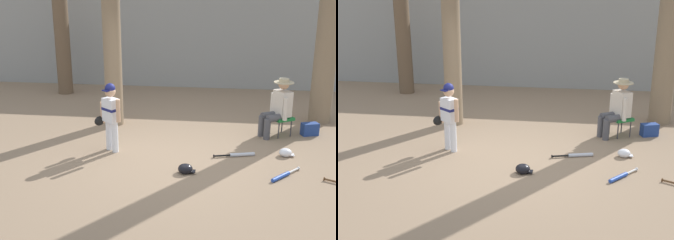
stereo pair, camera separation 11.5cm
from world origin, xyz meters
TOP-DOWN VIEW (x-y plane):
  - ground_plane at (0.00, 0.00)m, footprint 60.00×60.00m
  - concrete_back_wall at (0.00, 5.67)m, footprint 18.00×0.36m
  - tree_near_player at (-1.51, 1.87)m, footprint 0.60×0.60m
  - tree_behind_spectator at (3.05, 2.60)m, footprint 0.63×0.63m
  - young_ballplayer at (-1.19, 0.28)m, footprint 0.59×0.41m
  - folding_stool at (2.07, 1.55)m, footprint 0.54×0.54m
  - seated_spectator at (1.99, 1.50)m, footprint 0.66×0.56m
  - handbag_beside_stool at (2.68, 1.63)m, footprint 0.38×0.28m
  - tree_far_left at (-3.54, 4.38)m, footprint 0.64×0.64m
  - bat_blue_youth at (1.89, -0.54)m, footprint 0.54×0.59m
  - bat_aluminum_silver at (1.20, 0.29)m, footprint 0.76×0.26m
  - batting_helmet_white at (2.05, 0.41)m, footprint 0.27×0.21m
  - batting_helmet_black at (0.29, -0.55)m, footprint 0.29×0.23m

SIDE VIEW (x-z plane):
  - ground_plane at x=0.00m, z-range 0.00..0.00m
  - bat_blue_youth at x=1.89m, z-range 0.00..0.07m
  - bat_aluminum_silver at x=1.20m, z-range 0.00..0.07m
  - batting_helmet_white at x=2.05m, z-range -0.01..0.15m
  - batting_helmet_black at x=0.29m, z-range -0.01..0.16m
  - handbag_beside_stool at x=2.68m, z-range 0.00..0.26m
  - folding_stool at x=2.07m, z-range 0.16..0.57m
  - seated_spectator at x=1.99m, z-range 0.04..1.24m
  - young_ballplayer at x=-1.19m, z-range 0.09..1.40m
  - concrete_back_wall at x=0.00m, z-range 0.00..2.92m
  - tree_far_left at x=-3.54m, z-range -0.33..4.65m
  - tree_near_player at x=-1.51m, z-range -0.31..4.81m
  - tree_behind_spectator at x=3.05m, z-range -0.30..5.32m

